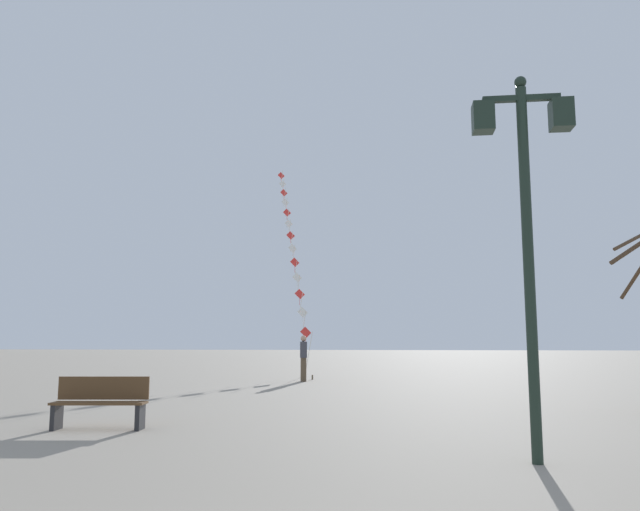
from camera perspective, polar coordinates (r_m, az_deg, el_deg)
ground_plane at (r=21.66m, az=4.63°, el=-11.81°), size 160.00×160.00×0.00m
twin_lantern_lamp_post at (r=8.67m, az=18.30°, el=5.73°), size 1.30×0.28×5.07m
kite_train at (r=34.64m, az=-2.64°, el=1.31°), size 4.77×17.18×13.22m
kite_flyer at (r=23.75m, az=-1.53°, el=-9.29°), size 0.32×0.63×1.71m
park_bench at (r=11.75m, az=-19.49°, el=-12.60°), size 1.64×0.63×0.89m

